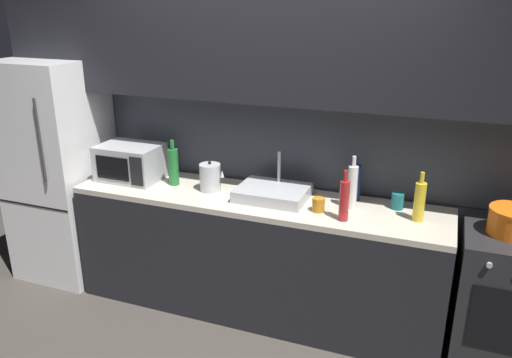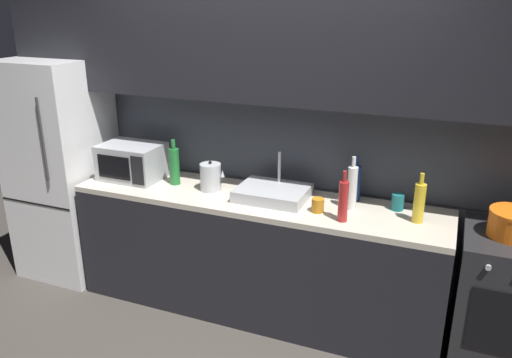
% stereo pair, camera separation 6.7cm
% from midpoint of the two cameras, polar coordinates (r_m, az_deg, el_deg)
% --- Properties ---
extents(back_wall, '(4.39, 0.44, 2.50)m').
position_cam_midpoint_polar(back_wall, '(3.64, 1.08, 9.11)').
color(back_wall, slate).
rests_on(back_wall, ground).
extents(counter_run, '(2.65, 0.60, 0.90)m').
position_cam_midpoint_polar(counter_run, '(3.74, -0.60, -8.50)').
color(counter_run, black).
rests_on(counter_run, ground).
extents(refrigerator, '(0.68, 0.69, 1.78)m').
position_cam_midpoint_polar(refrigerator, '(4.44, -21.60, 0.88)').
color(refrigerator, white).
rests_on(refrigerator, ground).
extents(oven_range, '(0.60, 0.62, 0.90)m').
position_cam_midpoint_polar(oven_range, '(3.56, 25.83, -12.23)').
color(oven_range, '#232326').
rests_on(oven_range, ground).
extents(microwave, '(0.46, 0.35, 0.27)m').
position_cam_midpoint_polar(microwave, '(3.99, -14.39, 1.83)').
color(microwave, '#A8AAAF').
rests_on(microwave, counter_run).
extents(sink_basin, '(0.48, 0.38, 0.30)m').
position_cam_midpoint_polar(sink_basin, '(3.52, 1.34, -1.55)').
color(sink_basin, '#ADAFB5').
rests_on(sink_basin, counter_run).
extents(kettle, '(0.19, 0.15, 0.22)m').
position_cam_midpoint_polar(kettle, '(3.66, -5.69, 0.18)').
color(kettle, '#B7BABF').
rests_on(kettle, counter_run).
extents(wine_bottle_blue, '(0.08, 0.08, 0.32)m').
position_cam_midpoint_polar(wine_bottle_blue, '(3.53, 10.49, -0.28)').
color(wine_bottle_blue, '#234299').
rests_on(wine_bottle_blue, counter_run).
extents(wine_bottle_green, '(0.08, 0.08, 0.34)m').
position_cam_midpoint_polar(wine_bottle_green, '(3.80, -9.76, 1.41)').
color(wine_bottle_green, '#1E6B2D').
rests_on(wine_bottle_green, counter_run).
extents(wine_bottle_yellow, '(0.07, 0.07, 0.32)m').
position_cam_midpoint_polar(wine_bottle_yellow, '(3.29, 17.34, -2.38)').
color(wine_bottle_yellow, gold).
rests_on(wine_bottle_yellow, counter_run).
extents(wine_bottle_red, '(0.06, 0.06, 0.33)m').
position_cam_midpoint_polar(wine_bottle_red, '(3.18, 9.28, -2.35)').
color(wine_bottle_red, '#A82323').
rests_on(wine_bottle_red, counter_run).
extents(wine_bottle_white, '(0.06, 0.06, 0.36)m').
position_cam_midpoint_polar(wine_bottle_white, '(3.37, 10.22, -0.85)').
color(wine_bottle_white, silver).
rests_on(wine_bottle_white, counter_run).
extents(mug_amber, '(0.08, 0.08, 0.09)m').
position_cam_midpoint_polar(mug_amber, '(3.33, 6.45, -2.89)').
color(mug_amber, '#B27019').
rests_on(mug_amber, counter_run).
extents(mug_teal, '(0.08, 0.08, 0.11)m').
position_cam_midpoint_polar(mug_teal, '(3.46, 15.08, -2.40)').
color(mug_teal, '#19666B').
rests_on(mug_teal, counter_run).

